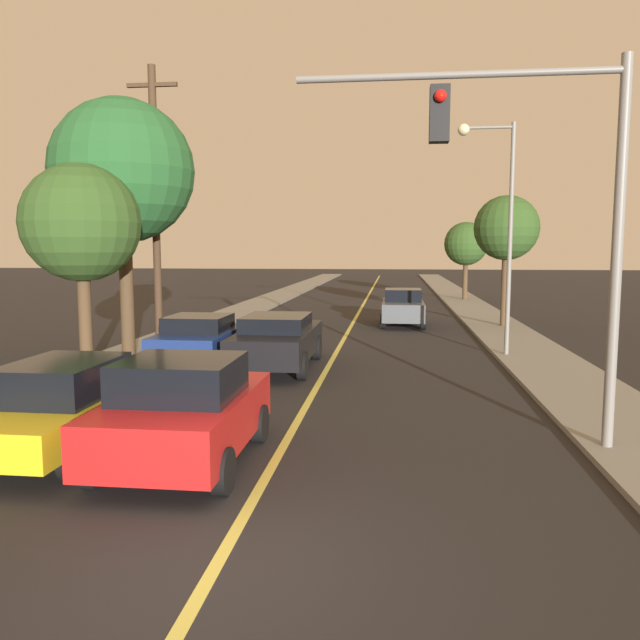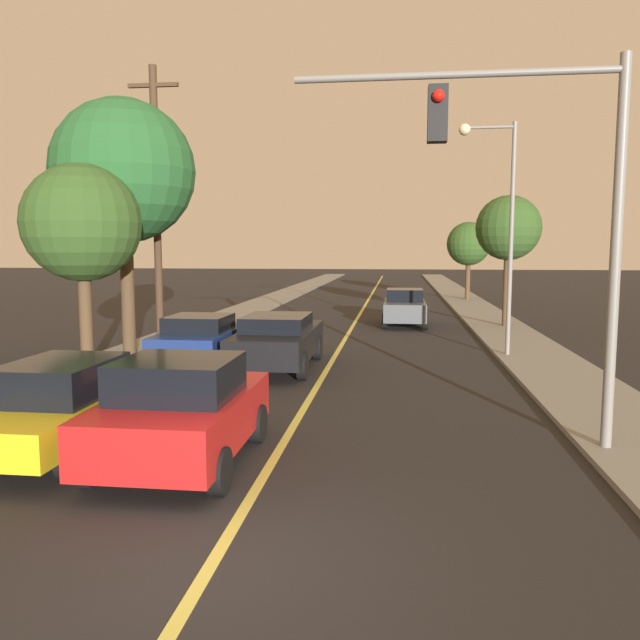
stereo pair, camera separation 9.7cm
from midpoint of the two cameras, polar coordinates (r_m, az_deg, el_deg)
The scene contains 16 objects.
ground_plane at distance 7.32m, azimuth -9.84°, elevation -21.25°, with size 200.00×200.00×0.00m, color black.
road_surface at distance 42.37m, azimuth 4.18°, elevation 1.90°, with size 10.07×80.00×0.01m.
sidewalk_left at distance 43.11m, azimuth -4.20°, elevation 2.05°, with size 2.50×80.00×0.12m.
sidewalk_right at distance 42.55m, azimuth 12.68°, elevation 1.85°, with size 2.50×80.00×0.12m.
car_near_lane_front at distance 10.18m, azimuth -12.62°, elevation -8.10°, with size 2.11×3.85×1.71m.
car_near_lane_second at distance 17.79m, azimuth -4.05°, elevation -1.80°, with size 2.09×4.98×1.55m.
car_outer_lane_front at distance 11.55m, azimuth -22.24°, elevation -7.02°, with size 1.85×4.61×1.54m.
car_outer_lane_second at distance 18.17m, azimuth -11.03°, elevation -1.86°, with size 2.00×3.95×1.53m.
car_far_oncoming at distance 27.92m, azimuth 7.49°, elevation 1.17°, with size 1.92×3.99×1.63m.
traffic_signal_mast at distance 10.90m, azimuth 19.34°, elevation 11.60°, with size 5.32×0.42×6.32m.
streetlamp_right at distance 20.13m, azimuth 15.82°, elevation 9.86°, with size 1.73×0.36×7.09m.
utility_pole_left at distance 20.61m, azimuth -14.94°, elevation 10.02°, with size 1.60×0.24×8.91m.
tree_left_near at distance 18.04m, azimuth -21.14°, elevation 8.21°, with size 3.15×3.15×5.55m.
tree_left_far at distance 19.87m, azimuth -17.75°, elevation 12.76°, with size 4.23×4.23×7.69m.
tree_right_near at distance 27.76m, azimuth 16.58°, elevation 8.01°, with size 2.73×2.73×5.54m.
tree_right_far at distance 42.01m, azimuth 13.15°, elevation 6.77°, with size 2.83×2.83×5.04m.
Camera 1 is at (1.86, -6.20, 3.40)m, focal length 35.00 mm.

